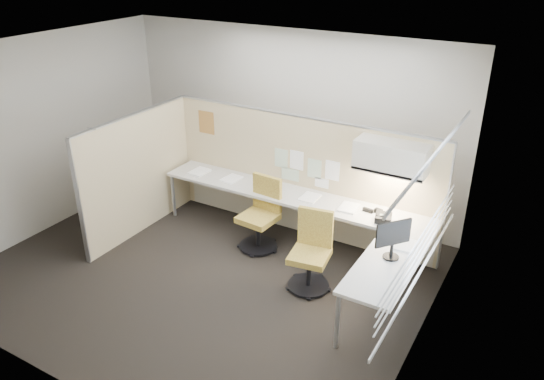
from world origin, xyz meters
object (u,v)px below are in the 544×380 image
Objects in this scene: desk at (309,213)px; chair_right at (311,253)px; monitor at (393,237)px; chair_left at (261,216)px; phone at (383,218)px.

chair_right reaches higher than desk.
desk is at bearing 109.67° from chair_right.
monitor is at bearing -28.02° from desk.
chair_left is 4.10× the size of phone.
chair_right is 1.13m from monitor.
monitor is at bearing -10.88° from chair_right.
chair_left is 2.22× the size of monitor.
chair_right is 1.01m from phone.
monitor reaches higher than chair_right.
monitor is 1.85× the size of phone.
phone is (1.65, 0.23, 0.31)m from chair_left.
chair_left is 1.13m from chair_right.
phone reaches higher than desk.
chair_left is (-0.64, -0.20, -0.13)m from desk.
chair_right is at bearing 126.60° from monitor.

